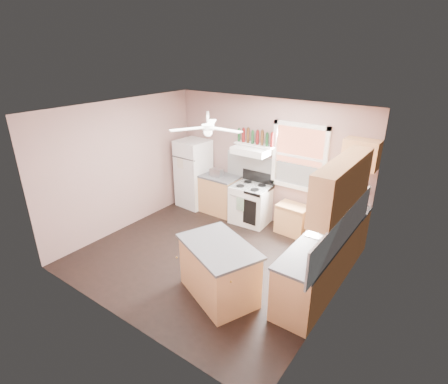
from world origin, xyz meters
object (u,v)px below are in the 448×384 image
Objects in this scene: refrigerator at (194,174)px; cart at (292,219)px; stove at (251,204)px; island at (219,271)px; toaster at (216,173)px.

cart is at bearing 5.76° from refrigerator.
refrigerator reaches higher than stove.
cart is 0.52× the size of island.
island is (2.52, -2.39, -0.38)m from refrigerator.
toaster reaches higher than cart.
cart is at bearing 111.81° from island.
refrigerator is 1.34× the size of island.
stove is at bearing 134.02° from island.
stove is at bearing -172.16° from cart.
cart is (1.88, 0.12, -0.67)m from toaster.
stove is at bearing 4.21° from refrigerator.
island is (0.91, -2.41, 0.00)m from stove.
refrigerator is at bearing 176.73° from stove.
island is (-0.06, -2.49, 0.11)m from cart.
toaster is at bearing 1.81° from refrigerator.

